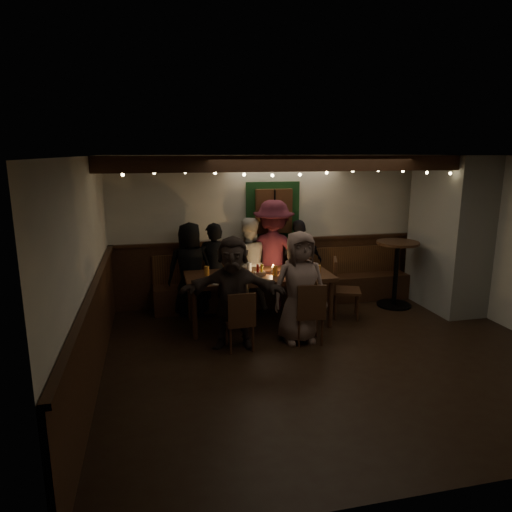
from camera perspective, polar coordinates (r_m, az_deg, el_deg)
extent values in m
cube|color=black|center=(6.27, 9.69, -12.34)|extent=(6.00, 5.00, 0.01)
cube|color=black|center=(5.68, 10.70, 12.23)|extent=(6.00, 5.00, 0.01)
cube|color=beige|center=(8.16, 3.33, 3.33)|extent=(6.00, 0.01, 2.60)
cube|color=beige|center=(5.44, -20.43, -2.28)|extent=(0.01, 5.00, 2.60)
cube|color=black|center=(8.29, 3.32, -1.83)|extent=(6.00, 0.05, 1.10)
cube|color=black|center=(5.67, -19.53, -9.61)|extent=(0.05, 5.00, 1.10)
cube|color=gray|center=(8.42, 22.94, 2.64)|extent=(0.70, 1.40, 2.60)
cube|color=black|center=(8.14, 3.78, -4.47)|extent=(4.60, 0.45, 0.45)
cube|color=#3F2313|center=(8.19, 3.46, -0.92)|extent=(4.60, 0.06, 0.50)
cube|color=#123615|center=(7.99, 2.11, 5.68)|extent=(0.95, 0.04, 1.00)
cube|color=#3F2313|center=(7.93, 2.22, 5.63)|extent=(0.64, 0.12, 0.76)
cube|color=black|center=(6.62, 7.16, 11.41)|extent=(6.00, 0.16, 0.22)
sphere|color=#FFE599|center=(6.22, -16.32, 9.72)|extent=(0.04, 0.04, 0.04)
sphere|color=#FFE599|center=(6.21, -12.59, 10.13)|extent=(0.04, 0.04, 0.04)
sphere|color=#FFE599|center=(6.22, -8.85, 10.34)|extent=(0.04, 0.04, 0.04)
sphere|color=#FFE599|center=(6.26, -5.14, 10.31)|extent=(0.04, 0.04, 0.04)
sphere|color=#FFE599|center=(6.33, -1.49, 10.14)|extent=(0.04, 0.04, 0.04)
sphere|color=#FFE599|center=(6.42, 2.07, 10.04)|extent=(0.04, 0.04, 0.04)
sphere|color=#FFE599|center=(6.54, 5.51, 10.09)|extent=(0.04, 0.04, 0.04)
sphere|color=#FFE599|center=(6.67, 8.83, 10.25)|extent=(0.04, 0.04, 0.04)
sphere|color=#FFE599|center=(6.83, 12.01, 10.38)|extent=(0.04, 0.04, 0.04)
sphere|color=#FFE599|center=(7.00, 15.04, 10.32)|extent=(0.04, 0.04, 0.04)
sphere|color=#FFE599|center=(7.20, 17.89, 10.07)|extent=(0.04, 0.04, 0.04)
sphere|color=#FFE599|center=(7.41, 20.58, 9.73)|extent=(0.04, 0.04, 0.04)
sphere|color=#FFE599|center=(7.64, 23.11, 9.48)|extent=(0.04, 0.04, 0.04)
sphere|color=#FFE599|center=(7.88, 25.51, 9.38)|extent=(0.04, 0.04, 0.04)
cube|color=black|center=(7.05, 0.36, -2.56)|extent=(2.25, 0.96, 0.06)
cylinder|color=black|center=(6.65, -7.67, -7.30)|extent=(0.07, 0.07, 0.74)
cylinder|color=black|center=(7.39, -8.25, -5.22)|extent=(0.07, 0.07, 0.74)
cylinder|color=black|center=(7.12, 9.31, -5.98)|extent=(0.07, 0.07, 0.74)
cylinder|color=black|center=(7.82, 7.14, -4.18)|extent=(0.07, 0.07, 0.74)
cylinder|color=#BF7226|center=(6.98, -6.17, -1.90)|extent=(0.07, 0.07, 0.15)
cylinder|color=#BF7226|center=(6.72, -2.24, -2.42)|extent=(0.07, 0.07, 0.15)
cylinder|color=silver|center=(7.18, -0.88, -1.40)|extent=(0.07, 0.07, 0.15)
cylinder|color=#BF7226|center=(6.97, 2.40, -1.84)|extent=(0.07, 0.07, 0.15)
cylinder|color=silver|center=(7.36, 5.17, -1.10)|extent=(0.07, 0.07, 0.15)
cylinder|color=#BF7226|center=(7.08, 7.78, -1.72)|extent=(0.07, 0.07, 0.15)
cylinder|color=white|center=(6.62, -4.64, -3.28)|extent=(0.28, 0.28, 0.02)
cube|color=#B2B2B7|center=(6.99, 0.46, -2.21)|extent=(0.17, 0.11, 0.05)
cylinder|color=#990C0C|center=(6.97, 0.21, -1.76)|extent=(0.04, 0.04, 0.17)
cylinder|color=gold|center=(6.98, 0.72, -1.73)|extent=(0.04, 0.04, 0.17)
cylinder|color=silver|center=(7.14, 2.16, -1.76)|extent=(0.05, 0.05, 0.09)
sphere|color=#FFB24C|center=(7.13, 2.16, -1.26)|extent=(0.03, 0.03, 0.03)
cube|color=black|center=(6.28, -2.09, -8.22)|extent=(0.39, 0.39, 0.04)
cube|color=black|center=(6.04, -1.76, -6.71)|extent=(0.38, 0.05, 0.43)
cylinder|color=black|center=(6.53, -1.04, -9.30)|extent=(0.03, 0.03, 0.37)
cylinder|color=black|center=(6.25, -0.38, -10.32)|extent=(0.03, 0.03, 0.37)
cylinder|color=black|center=(6.47, -3.71, -9.53)|extent=(0.03, 0.03, 0.37)
cylinder|color=black|center=(6.19, -3.17, -10.58)|extent=(0.03, 0.03, 0.37)
cube|color=black|center=(6.53, 6.57, -7.24)|extent=(0.45, 0.45, 0.04)
cube|color=black|center=(6.28, 6.98, -5.67)|extent=(0.40, 0.09, 0.46)
cylinder|color=black|center=(6.79, 7.58, -8.41)|extent=(0.03, 0.03, 0.39)
cylinder|color=black|center=(6.50, 8.25, -9.44)|extent=(0.03, 0.03, 0.39)
cylinder|color=black|center=(6.72, 4.86, -8.56)|extent=(0.03, 0.03, 0.39)
cylinder|color=black|center=(6.43, 5.40, -9.61)|extent=(0.03, 0.03, 0.39)
cube|color=black|center=(7.57, 11.24, -4.27)|extent=(0.56, 0.56, 0.04)
cube|color=black|center=(7.49, 9.82, -2.25)|extent=(0.19, 0.42, 0.50)
cylinder|color=black|center=(7.49, 12.60, -6.42)|extent=(0.04, 0.04, 0.43)
cylinder|color=black|center=(7.47, 9.87, -6.36)|extent=(0.04, 0.04, 0.43)
cylinder|color=black|center=(7.82, 12.40, -5.57)|extent=(0.04, 0.04, 0.43)
cylinder|color=black|center=(7.80, 9.79, -5.51)|extent=(0.04, 0.04, 0.43)
cylinder|color=black|center=(8.45, 16.83, -5.85)|extent=(0.59, 0.59, 0.03)
cylinder|color=black|center=(8.30, 17.07, -2.25)|extent=(0.08, 0.08, 1.13)
cylinder|color=black|center=(8.17, 17.33, 1.58)|extent=(0.72, 0.72, 0.05)
imported|color=black|center=(7.53, -8.18, -1.66)|extent=(0.79, 0.54, 1.55)
imported|color=black|center=(7.56, -5.24, -1.58)|extent=(0.62, 0.47, 1.54)
imported|color=beige|center=(7.77, -1.03, -0.95)|extent=(0.81, 0.65, 1.58)
imported|color=#431520|center=(7.79, 2.20, 0.16)|extent=(1.38, 1.12, 1.87)
imported|color=black|center=(8.01, 5.43, -0.84)|extent=(0.94, 0.53, 1.52)
imported|color=black|center=(6.24, -2.89, -4.57)|extent=(1.51, 0.80, 1.56)
imported|color=#735951|center=(6.43, 5.46, -3.92)|extent=(0.79, 0.53, 1.60)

